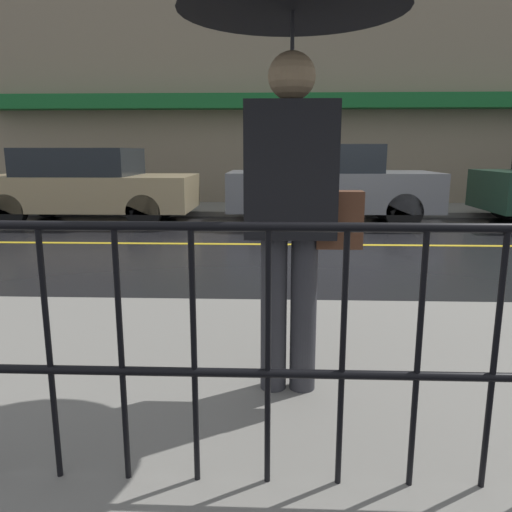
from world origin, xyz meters
TOP-DOWN VIEW (x-y plane):
  - ground_plane at (0.00, 0.00)m, footprint 80.00×80.00m
  - sidewalk_near at (0.00, -4.66)m, footprint 28.00×2.77m
  - sidewalk_far at (0.00, 4.32)m, footprint 28.00×2.08m
  - lane_marking at (0.00, 0.00)m, footprint 25.20×0.12m
  - building_storefront at (0.00, 5.49)m, footprint 28.00×0.85m
  - pedestrian at (-1.18, -4.97)m, footprint 1.13×1.13m
  - car_tan at (-5.00, 2.30)m, footprint 4.11×1.83m
  - car_grey at (-0.21, 2.30)m, footprint 4.00×1.75m

SIDE VIEW (x-z plane):
  - ground_plane at x=0.00m, z-range 0.00..0.00m
  - lane_marking at x=0.00m, z-range 0.00..0.01m
  - sidewalk_near at x=0.00m, z-range 0.00..0.11m
  - sidewalk_far at x=0.00m, z-range 0.00..0.11m
  - car_tan at x=-5.00m, z-range 0.01..1.49m
  - car_grey at x=-0.21m, z-range 0.02..1.55m
  - pedestrian at x=-1.18m, z-range 0.77..3.00m
  - building_storefront at x=0.00m, z-range -0.04..6.48m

